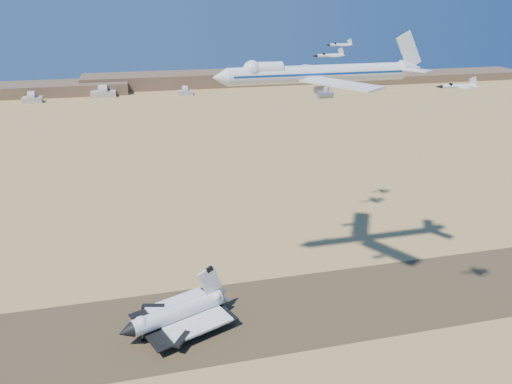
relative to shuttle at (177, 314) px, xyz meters
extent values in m
plane|color=tan|center=(14.10, 0.17, -5.89)|extent=(1200.00, 1200.00, 0.00)
cube|color=brown|center=(14.10, 0.17, -5.86)|extent=(600.00, 50.00, 0.06)
cube|color=brown|center=(134.10, 540.17, 3.11)|extent=(420.00, 60.00, 18.00)
cube|color=brown|center=(414.10, 510.17, -0.39)|extent=(300.00, 60.00, 11.00)
cube|color=#BBB4A5|center=(-125.90, 470.17, -2.64)|extent=(22.00, 14.00, 6.50)
cube|color=#BBB4A5|center=(-45.90, 485.17, -2.14)|extent=(30.00, 15.00, 7.50)
cube|color=#BBB4A5|center=(54.10, 475.17, -3.14)|extent=(19.00, 12.50, 5.50)
cylinder|color=white|center=(0.09, 0.04, 0.83)|extent=(35.64, 18.95, 6.27)
cone|color=black|center=(-18.87, -7.42, 0.83)|extent=(6.87, 7.39, 5.96)
sphere|color=white|center=(-13.46, -5.29, 1.73)|extent=(5.82, 5.82, 5.82)
cube|color=white|center=(4.26, 1.68, -1.74)|extent=(32.76, 34.03, 1.01)
cube|color=black|center=(2.18, 0.86, -2.25)|extent=(41.10, 37.31, 0.56)
cube|color=white|center=(13.64, 5.36, 9.57)|extent=(9.95, 4.53, 12.90)
cylinder|color=gray|center=(-13.46, -5.29, -4.10)|extent=(0.40, 0.40, 3.58)
cylinder|color=black|center=(-13.46, -5.29, -5.27)|extent=(1.33, 0.92, 1.23)
cylinder|color=gray|center=(8.39, -2.72, -4.10)|extent=(0.40, 0.40, 3.58)
cylinder|color=black|center=(8.39, -2.72, -5.27)|extent=(1.33, 0.92, 1.23)
cylinder|color=gray|center=(4.30, 7.71, -4.10)|extent=(0.40, 0.40, 3.58)
cylinder|color=black|center=(4.30, 7.71, -5.27)|extent=(1.33, 0.92, 1.23)
cylinder|color=white|center=(60.20, 20.51, 84.89)|extent=(70.48, 6.99, 6.63)
cone|color=white|center=(22.39, 20.32, 84.89)|extent=(5.21, 6.66, 6.63)
sphere|color=white|center=(34.30, 20.38, 87.27)|extent=(6.84, 6.84, 6.84)
cube|color=white|center=(62.36, 3.94, 83.65)|extent=(22.94, 31.78, 0.73)
cube|color=white|center=(62.19, 37.09, 83.65)|extent=(22.71, 31.85, 0.73)
cube|color=white|center=(97.53, 13.96, 85.93)|extent=(10.67, 12.71, 0.52)
cube|color=white|center=(97.46, 27.43, 85.93)|extent=(10.60, 12.72, 0.52)
cube|color=white|center=(97.49, 20.69, 92.66)|extent=(11.81, 0.78, 14.81)
cylinder|color=gray|center=(58.18, 11.17, 80.54)|extent=(5.19, 2.72, 2.69)
cylinder|color=gray|center=(56.15, 1.84, 80.54)|extent=(5.19, 2.72, 2.69)
cylinder|color=gray|center=(58.08, 29.82, 80.54)|extent=(5.19, 2.72, 2.69)
cylinder|color=gray|center=(55.96, 39.13, 80.54)|extent=(5.19, 2.72, 2.69)
imported|color=#F85C0E|center=(5.76, -6.88, -5.01)|extent=(0.58, 0.70, 1.64)
imported|color=#F85C0E|center=(5.52, -8.29, -5.01)|extent=(0.50, 0.82, 1.64)
imported|color=#F85C0E|center=(6.41, -7.21, -4.93)|extent=(1.16, 1.07, 1.79)
cylinder|color=white|center=(90.07, -24.06, 86.40)|extent=(11.11, 2.18, 1.29)
cone|color=black|center=(83.47, -23.52, 86.40)|extent=(2.48, 1.39, 1.20)
sphere|color=black|center=(87.32, -23.84, 86.86)|extent=(1.29, 1.29, 1.29)
cube|color=white|center=(90.98, -24.13, 86.22)|extent=(3.80, 7.59, 0.23)
cube|color=white|center=(94.65, -24.43, 86.40)|extent=(2.39, 4.75, 0.18)
cube|color=white|center=(94.83, -24.44, 87.69)|extent=(2.79, 0.45, 3.11)
cylinder|color=white|center=(82.86, 66.05, 86.21)|extent=(13.16, 2.46, 1.53)
cone|color=black|center=(75.03, 65.48, 86.21)|extent=(2.93, 1.62, 1.42)
sphere|color=black|center=(79.60, 65.81, 86.76)|extent=(1.53, 1.53, 1.53)
cube|color=white|center=(83.95, 66.13, 85.99)|extent=(4.43, 8.97, 0.27)
cube|color=white|center=(88.30, 66.44, 86.21)|extent=(2.78, 5.61, 0.22)
cube|color=white|center=(88.52, 66.45, 87.74)|extent=(3.31, 0.51, 3.69)
cylinder|color=white|center=(92.92, 77.92, 89.76)|extent=(11.12, 1.72, 1.29)
cone|color=black|center=(86.27, 78.17, 89.76)|extent=(2.45, 1.29, 1.20)
sphere|color=black|center=(90.15, 78.02, 90.22)|extent=(1.29, 1.29, 1.29)
cube|color=white|center=(93.84, 77.88, 89.58)|extent=(3.51, 7.51, 0.23)
cube|color=white|center=(97.53, 77.74, 89.76)|extent=(2.21, 4.69, 0.18)
cube|color=white|center=(97.71, 77.73, 91.05)|extent=(2.80, 0.34, 3.12)
camera|label=1|loc=(-8.53, -161.32, 113.11)|focal=35.00mm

